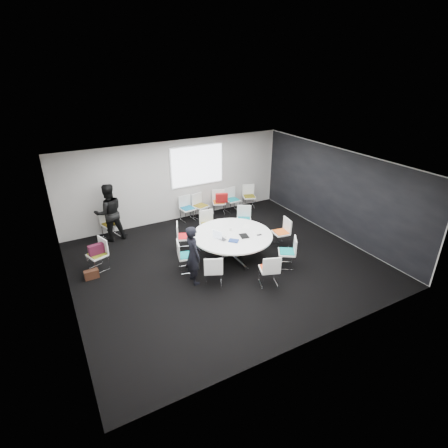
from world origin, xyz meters
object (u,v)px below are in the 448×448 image
chair_back_b (201,210)px  brown_bag (92,274)px  chair_ring_a (281,238)px  chair_back_c (219,207)px  chair_ring_d (185,242)px  chair_back_d (232,204)px  laptop (222,238)px  chair_ring_f (213,276)px  chair_spare_left (99,260)px  maroon_bag (96,249)px  chair_ring_g (269,275)px  chair_ring_h (287,258)px  chair_ring_b (244,224)px  chair_back_e (249,201)px  chair_ring_e (186,261)px  chair_ring_c (208,230)px  conference_table (232,240)px  chair_person_back (111,229)px  person_back (109,213)px  chair_back_a (188,213)px  person_main (193,255)px  cup (231,229)px

chair_back_b → brown_bag: size_ratio=2.44×
chair_ring_a → chair_back_c: (-0.51, 3.09, 0.00)m
chair_ring_d → brown_bag: (-2.73, -0.23, -0.16)m
chair_back_d → laptop: size_ratio=2.63×
chair_back_c → chair_ring_f: bearing=81.8°
chair_ring_f → chair_spare_left: size_ratio=1.00×
chair_spare_left → maroon_bag: (-0.01, -0.01, 0.34)m
chair_back_c → chair_ring_g: bearing=99.1°
chair_ring_d → brown_bag: bearing=-63.7°
chair_ring_a → chair_ring_h: 1.19m
chair_ring_b → chair_back_c: size_ratio=1.00×
chair_back_e → maroon_bag: chair_back_e is taller
chair_ring_e → chair_back_e: bearing=142.0°
chair_ring_h → chair_back_c: bearing=32.4°
chair_ring_c → conference_table: bearing=99.2°
chair_ring_c → chair_back_b: size_ratio=1.00×
chair_ring_f → chair_person_back: 4.30m
chair_back_e → person_back: (-5.23, -0.16, 0.64)m
chair_back_a → person_back: bearing=-2.5°
chair_ring_e → chair_person_back: 3.28m
chair_back_c → brown_bag: bearing=45.3°
chair_ring_a → laptop: chair_ring_a is taller
chair_ring_g → maroon_bag: (-3.66, 2.79, 0.34)m
chair_ring_d → chair_back_b: bearing=165.1°
chair_ring_a → laptop: 2.06m
chair_ring_g → chair_back_c: size_ratio=1.00×
chair_ring_a → chair_spare_left: bearing=84.4°
chair_back_c → person_back: person_back is taller
chair_ring_g → person_main: person_main is taller
chair_back_d → laptop: chair_back_d is taller
chair_back_b → cup: bearing=66.4°
person_main → chair_ring_c: bearing=-35.2°
chair_spare_left → laptop: 3.41m
laptop → conference_table: bearing=-89.0°
chair_ring_d → cup: 1.46m
chair_back_b → person_back: size_ratio=0.48×
chair_ring_f → maroon_bag: chair_ring_f is taller
chair_person_back → chair_back_a: bearing=163.2°
chair_ring_h → chair_ring_g: bearing=150.3°
conference_table → brown_bag: conference_table is taller
chair_ring_d → chair_ring_h: bearing=65.5°
brown_bag → conference_table: bearing=-11.8°
conference_table → chair_ring_d: bearing=135.8°
chair_ring_f → chair_spare_left: (-2.40, 2.15, 0.00)m
chair_ring_g → laptop: size_ratio=2.63×
person_back → brown_bag: (-0.98, -2.00, -0.80)m
chair_ring_c → chair_back_c: 1.94m
cup → conference_table: bearing=-107.9°
chair_ring_g → chair_back_e: 5.13m
person_back → chair_back_b: bearing=-178.7°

